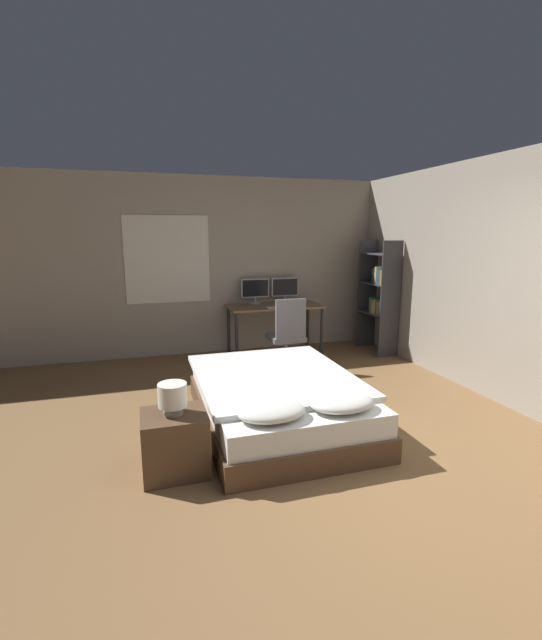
% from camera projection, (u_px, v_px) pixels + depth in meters
% --- Properties ---
extents(ground_plane, '(20.00, 20.00, 0.00)m').
position_uv_depth(ground_plane, '(401.00, 488.00, 3.17)').
color(ground_plane, brown).
extents(wall_back, '(12.00, 0.08, 2.70)m').
position_uv_depth(wall_back, '(254.00, 265.00, 6.79)').
color(wall_back, '#9E9384').
rests_on(wall_back, ground_plane).
extents(wall_side_right, '(0.06, 12.00, 2.70)m').
position_uv_depth(wall_side_right, '(485.00, 278.00, 4.88)').
color(wall_side_right, '#9E9384').
rests_on(wall_side_right, ground_plane).
extents(bed, '(1.50, 2.10, 0.56)m').
position_uv_depth(bed, '(278.00, 400.00, 4.21)').
color(bed, brown).
rests_on(bed, ground_plane).
extents(nightstand, '(0.50, 0.44, 0.49)m').
position_uv_depth(nightstand, '(175.00, 443.00, 3.35)').
color(nightstand, brown).
rests_on(nightstand, ground_plane).
extents(bedside_lamp, '(0.22, 0.22, 0.25)m').
position_uv_depth(bedside_lamp, '(173.00, 396.00, 3.27)').
color(bedside_lamp, gray).
rests_on(bedside_lamp, nightstand).
extents(desk, '(1.44, 0.68, 0.76)m').
position_uv_depth(desk, '(275.00, 311.00, 6.61)').
color(desk, '#846042').
rests_on(desk, ground_plane).
extents(monitor_left, '(0.44, 0.16, 0.39)m').
position_uv_depth(monitor_left, '(255.00, 289.00, 6.70)').
color(monitor_left, '#B7B7BC').
rests_on(monitor_left, desk).
extents(monitor_right, '(0.44, 0.16, 0.39)m').
position_uv_depth(monitor_right, '(285.00, 288.00, 6.84)').
color(monitor_right, '#B7B7BC').
rests_on(monitor_right, desk).
extents(keyboard, '(0.40, 0.13, 0.02)m').
position_uv_depth(keyboard, '(279.00, 307.00, 6.37)').
color(keyboard, '#B7B7BC').
rests_on(keyboard, desk).
extents(computer_mouse, '(0.07, 0.05, 0.04)m').
position_uv_depth(computer_mouse, '(298.00, 306.00, 6.45)').
color(computer_mouse, '#B7B7BC').
rests_on(computer_mouse, desk).
extents(office_chair, '(0.52, 0.52, 1.00)m').
position_uv_depth(office_chair, '(287.00, 341.00, 5.92)').
color(office_chair, black).
rests_on(office_chair, ground_plane).
extents(bookshelf, '(0.33, 0.71, 1.75)m').
position_uv_depth(bookshelf, '(381.00, 292.00, 6.62)').
color(bookshelf, '#333338').
rests_on(bookshelf, ground_plane).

